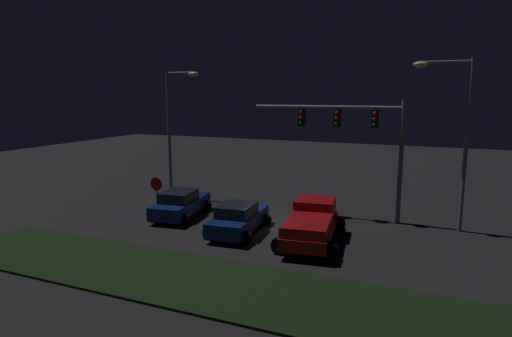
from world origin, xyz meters
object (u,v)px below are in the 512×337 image
at_px(street_lamp_left, 175,119).
at_px(stop_sign, 156,189).
at_px(pickup_truck, 312,220).
at_px(car_sedan_far, 238,218).
at_px(street_lamp_right, 455,125).
at_px(traffic_signal_gantry, 355,130).
at_px(car_sedan, 180,204).

height_order(street_lamp_left, stop_sign, street_lamp_left).
xyz_separation_m(pickup_truck, car_sedan_far, (-3.68, -0.23, -0.26)).
relative_size(street_lamp_right, stop_sign, 3.81).
xyz_separation_m(traffic_signal_gantry, stop_sign, (-10.17, -3.93, -3.34)).
distance_m(car_sedan, traffic_signal_gantry, 10.43).
relative_size(car_sedan, stop_sign, 2.06).
xyz_separation_m(street_lamp_left, stop_sign, (1.56, -4.35, -3.62)).
bearing_deg(street_lamp_left, traffic_signal_gantry, -2.05).
xyz_separation_m(traffic_signal_gantry, street_lamp_left, (-11.73, 0.42, 0.29)).
distance_m(street_lamp_left, stop_sign, 5.87).
distance_m(car_sedan, stop_sign, 1.57).
bearing_deg(car_sedan, pickup_truck, -105.15).
height_order(street_lamp_left, street_lamp_right, street_lamp_right).
bearing_deg(car_sedan_far, car_sedan, 67.94).
xyz_separation_m(street_lamp_left, street_lamp_right, (16.62, -0.65, 0.14)).
relative_size(car_sedan_far, street_lamp_left, 0.55).
bearing_deg(stop_sign, traffic_signal_gantry, 21.11).
xyz_separation_m(car_sedan, stop_sign, (-1.27, -0.41, 0.82)).
height_order(traffic_signal_gantry, stop_sign, traffic_signal_gantry).
distance_m(traffic_signal_gantry, street_lamp_right, 4.92).
bearing_deg(car_sedan, traffic_signal_gantry, -75.67).
relative_size(pickup_truck, traffic_signal_gantry, 0.67).
height_order(car_sedan, street_lamp_left, street_lamp_left).
height_order(car_sedan, street_lamp_right, street_lamp_right).
bearing_deg(car_sedan_far, street_lamp_left, 48.67).
height_order(car_sedan_far, street_lamp_right, street_lamp_right).
relative_size(street_lamp_left, street_lamp_right, 0.98).
bearing_deg(stop_sign, car_sedan_far, -9.48).
bearing_deg(traffic_signal_gantry, stop_sign, -158.89).
bearing_deg(car_sedan, street_lamp_left, 28.50).
relative_size(car_sedan_far, street_lamp_right, 0.53).
bearing_deg(car_sedan_far, stop_sign, 75.92).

